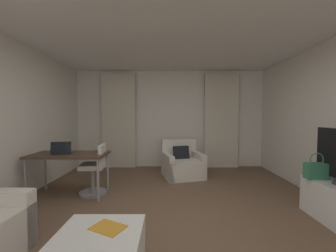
{
  "coord_description": "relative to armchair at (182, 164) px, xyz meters",
  "views": [
    {
      "loc": [
        -0.05,
        -2.71,
        1.39
      ],
      "look_at": [
        -0.05,
        1.29,
        1.19
      ],
      "focal_mm": 22.47,
      "sensor_mm": 36.0,
      "label": 1
    }
  ],
  "objects": [
    {
      "name": "desk_chair",
      "position": [
        -1.62,
        -1.06,
        0.12
      ],
      "size": [
        0.48,
        0.48,
        0.88
      ],
      "color": "gray",
      "rests_on": "ground"
    },
    {
      "name": "magazine_open",
      "position": [
        -0.85,
        -2.98,
        0.15
      ],
      "size": [
        0.34,
        0.31,
        0.01
      ],
      "color": "orange",
      "rests_on": "coffee_table"
    },
    {
      "name": "laptop",
      "position": [
        -2.15,
        -1.16,
        0.5
      ],
      "size": [
        0.36,
        0.3,
        0.22
      ],
      "color": "#2D2D33",
      "rests_on": "desk"
    },
    {
      "name": "curtain_right_panel",
      "position": [
        1.1,
        0.86,
        0.97
      ],
      "size": [
        0.9,
        0.06,
        2.5
      ],
      "color": "beige",
      "rests_on": "ground"
    },
    {
      "name": "wall_window",
      "position": [
        -0.28,
        0.99,
        1.02
      ],
      "size": [
        5.12,
        0.06,
        2.6
      ],
      "color": "silver",
      "rests_on": "ground"
    },
    {
      "name": "handbag_primary",
      "position": [
        1.75,
        -1.85,
        0.35
      ],
      "size": [
        0.3,
        0.14,
        0.37
      ],
      "color": "#387F5B",
      "rests_on": "tv_console"
    },
    {
      "name": "curtain_left_panel",
      "position": [
        -1.65,
        0.86,
        0.97
      ],
      "size": [
        0.9,
        0.06,
        2.5
      ],
      "color": "beige",
      "rests_on": "ground"
    },
    {
      "name": "ground_plane",
      "position": [
        -0.28,
        -2.04,
        -0.28
      ],
      "size": [
        12.0,
        12.0,
        0.0
      ],
      "primitive_type": "plane",
      "color": "brown"
    },
    {
      "name": "desk",
      "position": [
        -2.04,
        -1.13,
        0.39
      ],
      "size": [
        1.27,
        0.65,
        0.73
      ],
      "color": "#4C3828",
      "rests_on": "ground"
    },
    {
      "name": "ceiling",
      "position": [
        -0.28,
        -2.04,
        2.35
      ],
      "size": [
        5.12,
        6.12,
        0.06
      ],
      "primitive_type": "cube",
      "color": "white",
      "rests_on": "wall_left"
    },
    {
      "name": "armchair",
      "position": [
        0.0,
        0.0,
        0.0
      ],
      "size": [
        1.01,
        0.97,
        0.83
      ],
      "color": "silver",
      "rests_on": "ground"
    }
  ]
}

